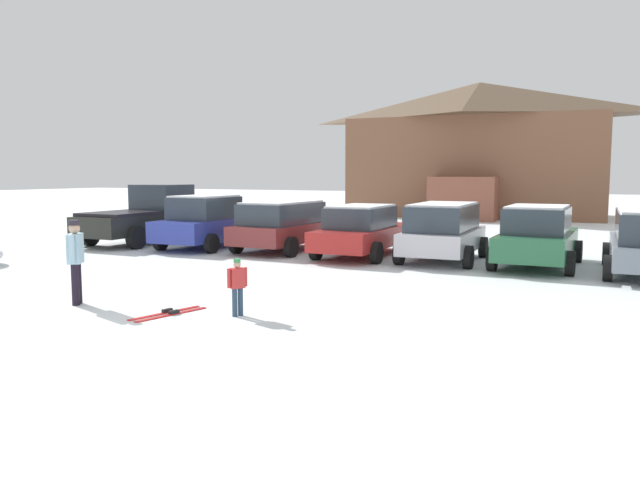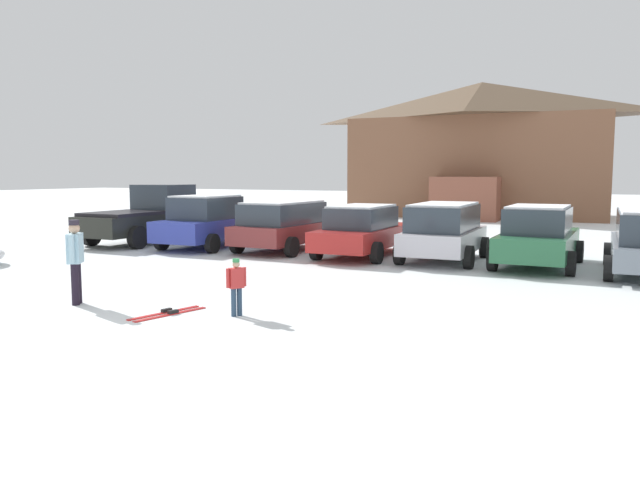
# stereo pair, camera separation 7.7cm
# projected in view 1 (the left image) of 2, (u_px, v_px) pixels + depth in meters

# --- Properties ---
(ground) EXTENTS (160.00, 160.00, 0.00)m
(ground) POSITION_uv_depth(u_px,v_px,m) (33.00, 347.00, 9.24)
(ground) COLOR silver
(ski_lodge) EXTENTS (15.50, 9.54, 8.05)m
(ski_lodge) POSITION_uv_depth(u_px,v_px,m) (478.00, 149.00, 37.88)
(ski_lodge) COLOR brown
(ski_lodge) RESTS_ON ground
(parked_blue_hatchback) EXTENTS (2.38, 4.45, 1.83)m
(parked_blue_hatchback) POSITION_uv_depth(u_px,v_px,m) (207.00, 222.00, 21.62)
(parked_blue_hatchback) COLOR #303DA2
(parked_blue_hatchback) RESTS_ON ground
(parked_maroon_van) EXTENTS (2.30, 4.14, 1.66)m
(parked_maroon_van) POSITION_uv_depth(u_px,v_px,m) (283.00, 224.00, 20.67)
(parked_maroon_van) COLOR maroon
(parked_maroon_van) RESTS_ON ground
(parked_red_sedan) EXTENTS (2.20, 4.81, 1.60)m
(parked_red_sedan) POSITION_uv_depth(u_px,v_px,m) (363.00, 230.00, 19.37)
(parked_red_sedan) COLOR #B12523
(parked_red_sedan) RESTS_ON ground
(parked_silver_wagon) EXTENTS (2.28, 4.08, 1.71)m
(parked_silver_wagon) POSITION_uv_depth(u_px,v_px,m) (443.00, 230.00, 18.27)
(parked_silver_wagon) COLOR silver
(parked_silver_wagon) RESTS_ON ground
(parked_green_coupe) EXTENTS (2.15, 4.44, 1.70)m
(parked_green_coupe) POSITION_uv_depth(u_px,v_px,m) (537.00, 236.00, 17.17)
(parked_green_coupe) COLOR #2A6842
(parked_green_coupe) RESTS_ON ground
(pickup_truck) EXTENTS (2.45, 5.36, 2.15)m
(pickup_truck) POSITION_uv_depth(u_px,v_px,m) (148.00, 216.00, 23.30)
(pickup_truck) COLOR #242620
(pickup_truck) RESTS_ON ground
(skier_child_in_red_jacket) EXTENTS (0.26, 0.34, 1.05)m
(skier_child_in_red_jacket) POSITION_uv_depth(u_px,v_px,m) (237.00, 284.00, 11.20)
(skier_child_in_red_jacket) COLOR navy
(skier_child_in_red_jacket) RESTS_ON ground
(skier_adult_in_blue_parka) EXTENTS (0.42, 0.53, 1.67)m
(skier_adult_in_blue_parka) POSITION_uv_depth(u_px,v_px,m) (76.00, 257.00, 12.17)
(skier_adult_in_blue_parka) COLOR black
(skier_adult_in_blue_parka) RESTS_ON ground
(pair_of_skis) EXTENTS (0.66, 1.56, 0.08)m
(pair_of_skis) POSITION_uv_depth(u_px,v_px,m) (169.00, 313.00, 11.41)
(pair_of_skis) COLOR red
(pair_of_skis) RESTS_ON ground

